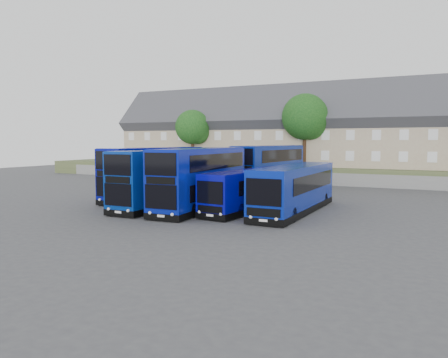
{
  "coord_description": "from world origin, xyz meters",
  "views": [
    {
      "loc": [
        17.54,
        -27.98,
        5.3
      ],
      "look_at": [
        1.64,
        3.7,
        2.2
      ],
      "focal_mm": 35.0,
      "sensor_mm": 36.0,
      "label": 1
    }
  ],
  "objects_px": {
    "dd_front_left": "(155,174)",
    "dd_front_mid": "(164,179)",
    "tree_west": "(194,128)",
    "coach_east_a": "(251,190)",
    "tree_mid": "(306,119)"
  },
  "relations": [
    {
      "from": "dd_front_left",
      "to": "coach_east_a",
      "type": "relative_size",
      "value": 1.04
    },
    {
      "from": "dd_front_left",
      "to": "dd_front_mid",
      "type": "height_order",
      "value": "dd_front_left"
    },
    {
      "from": "dd_front_left",
      "to": "dd_front_mid",
      "type": "xyz_separation_m",
      "value": [
        3.42,
        -3.5,
        -0.06
      ]
    },
    {
      "from": "dd_front_left",
      "to": "tree_west",
      "type": "xyz_separation_m",
      "value": [
        -8.01,
        20.54,
        4.76
      ]
    },
    {
      "from": "dd_front_mid",
      "to": "tree_mid",
      "type": "height_order",
      "value": "tree_mid"
    },
    {
      "from": "dd_front_mid",
      "to": "dd_front_left",
      "type": "bearing_deg",
      "value": 133.74
    },
    {
      "from": "dd_front_mid",
      "to": "coach_east_a",
      "type": "bearing_deg",
      "value": 12.38
    },
    {
      "from": "tree_west",
      "to": "coach_east_a",
      "type": "bearing_deg",
      "value": -50.76
    },
    {
      "from": "dd_front_left",
      "to": "tree_mid",
      "type": "height_order",
      "value": "tree_mid"
    },
    {
      "from": "dd_front_left",
      "to": "tree_west",
      "type": "relative_size",
      "value": 1.56
    },
    {
      "from": "coach_east_a",
      "to": "tree_mid",
      "type": "bearing_deg",
      "value": 101.55
    },
    {
      "from": "dd_front_mid",
      "to": "tree_mid",
      "type": "xyz_separation_m",
      "value": [
        4.58,
        24.54,
        5.83
      ]
    },
    {
      "from": "dd_front_left",
      "to": "dd_front_mid",
      "type": "distance_m",
      "value": 4.89
    },
    {
      "from": "coach_east_a",
      "to": "dd_front_left",
      "type": "bearing_deg",
      "value": 175.28
    },
    {
      "from": "dd_front_left",
      "to": "dd_front_mid",
      "type": "bearing_deg",
      "value": -40.76
    }
  ]
}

